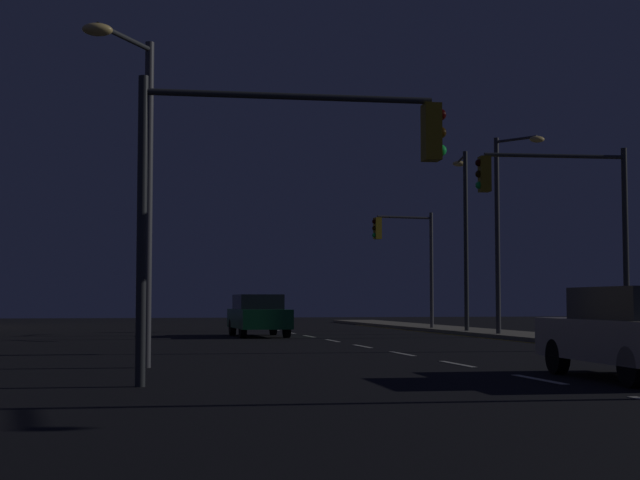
# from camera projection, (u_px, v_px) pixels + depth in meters

# --- Properties ---
(ground_plane) EXTENTS (112.00, 112.00, 0.00)m
(ground_plane) POSITION_uv_depth(u_px,v_px,m) (449.00, 363.00, 20.60)
(ground_plane) COLOR black
(ground_plane) RESTS_ON ground
(lane_markings_center) EXTENTS (0.14, 50.00, 0.01)m
(lane_markings_center) POSITION_uv_depth(u_px,v_px,m) (402.00, 354.00, 24.02)
(lane_markings_center) COLOR silver
(lane_markings_center) RESTS_ON ground
(lane_edge_line) EXTENTS (0.14, 53.00, 0.01)m
(lane_edge_line) POSITION_uv_depth(u_px,v_px,m) (587.00, 348.00, 26.68)
(lane_edge_line) COLOR gold
(lane_edge_line) RESTS_ON ground
(car) EXTENTS (2.01, 4.47, 1.57)m
(car) POSITION_uv_depth(u_px,v_px,m) (637.00, 331.00, 16.16)
(car) COLOR beige
(car) RESTS_ON ground
(car_oncoming) EXTENTS (1.89, 4.43, 1.57)m
(car_oncoming) POSITION_uv_depth(u_px,v_px,m) (258.00, 314.00, 35.82)
(car_oncoming) COLOR #14592D
(car_oncoming) RESTS_ON ground
(traffic_light_far_left) EXTENTS (4.23, 0.59, 5.34)m
(traffic_light_far_left) POSITION_uv_depth(u_px,v_px,m) (560.00, 204.00, 25.66)
(traffic_light_far_left) COLOR #2D3033
(traffic_light_far_left) RESTS_ON sidewalk_right
(traffic_light_mid_left) EXTENTS (5.04, 0.50, 4.90)m
(traffic_light_mid_left) POSITION_uv_depth(u_px,v_px,m) (286.00, 165.00, 15.44)
(traffic_light_mid_left) COLOR #2D3033
(traffic_light_mid_left) RESTS_ON ground
(traffic_light_far_center) EXTENTS (2.91, 0.59, 5.15)m
(traffic_light_far_center) POSITION_uv_depth(u_px,v_px,m) (406.00, 247.00, 42.37)
(traffic_light_far_center) COLOR #4C4C51
(traffic_light_far_center) RESTS_ON sidewalk_right
(street_lamp_median) EXTENTS (1.34, 1.66, 7.21)m
(street_lamp_median) POSITION_uv_depth(u_px,v_px,m) (505.00, 215.00, 34.92)
(street_lamp_median) COLOR #38383D
(street_lamp_median) RESTS_ON sidewalk_right
(street_lamp_across_street) EXTENTS (0.74, 1.99, 7.25)m
(street_lamp_across_street) POSITION_uv_depth(u_px,v_px,m) (465.00, 223.00, 38.94)
(street_lamp_across_street) COLOR #2D3033
(street_lamp_across_street) RESTS_ON sidewalk_right
(street_lamp_mid_block) EXTENTS (1.38, 1.88, 6.61)m
(street_lamp_mid_block) POSITION_uv_depth(u_px,v_px,m) (138.00, 164.00, 18.97)
(street_lamp_mid_block) COLOR #4C4C51
(street_lamp_mid_block) RESTS_ON ground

